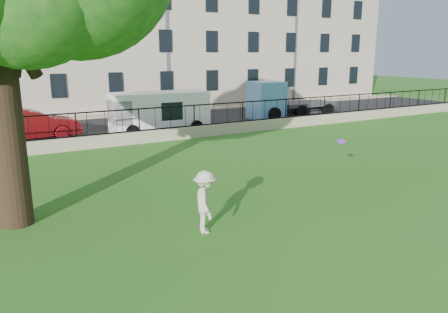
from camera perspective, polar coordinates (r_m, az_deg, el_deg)
ground at (r=11.79m, az=8.68°, el=-8.67°), size 120.00×120.00×0.00m
retaining_wall at (r=22.01m, az=-10.93°, el=2.50°), size 50.00×0.40×0.60m
iron_railing at (r=21.87m, az=-11.03°, el=4.69°), size 50.00×0.05×1.13m
street at (r=26.50m, az=-14.22°, el=3.53°), size 60.00×9.00×0.01m
sidewalk at (r=31.48m, az=-16.80°, el=5.00°), size 60.00×1.40×0.12m
building_row at (r=36.80m, az=-19.67°, el=16.68°), size 56.40×10.40×13.80m
man at (r=10.90m, az=-2.48°, el=-5.92°), size 0.88×1.16×1.59m
frisbee at (r=14.17m, az=15.07°, el=1.94°), size 0.32×0.31×0.12m
red_sedan at (r=24.29m, az=-24.00°, el=3.77°), size 4.89×1.94×1.58m
white_van at (r=24.78m, az=-8.44°, el=5.74°), size 5.46×2.45×2.24m
blue_truck at (r=30.62m, az=8.68°, el=7.44°), size 6.04×2.39×2.49m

